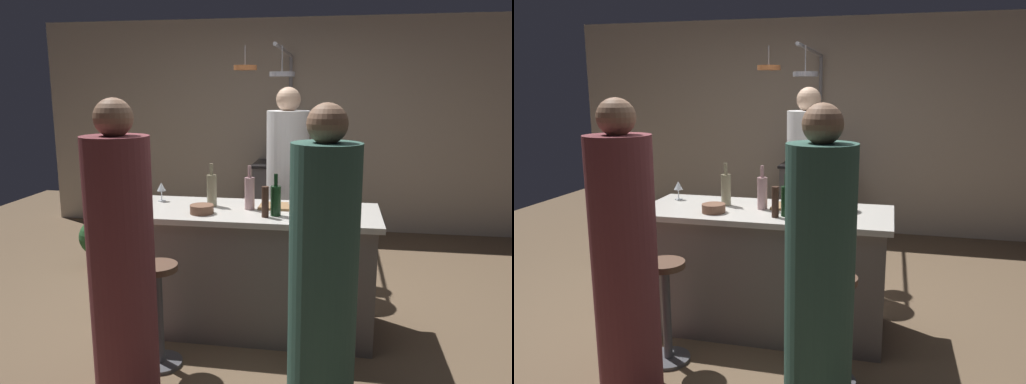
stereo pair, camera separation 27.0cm
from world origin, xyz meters
The scene contains 22 objects.
ground_plane centered at (0.00, 0.00, 0.00)m, with size 9.00×9.00×0.00m, color brown.
back_wall centered at (0.00, 2.85, 1.30)m, with size 6.40×0.16×2.60m, color #BCAD99.
kitchen_island centered at (0.00, 0.00, 0.45)m, with size 1.80×0.72×0.90m.
stove_range centered at (0.00, 2.45, 0.45)m, with size 0.80×0.64×0.89m.
chef centered at (0.15, 0.93, 0.82)m, with size 0.37×0.37×1.77m.
bar_stool_right centered at (0.58, -0.62, 0.38)m, with size 0.28×0.28×0.68m.
guest_right centered at (0.54, -0.98, 0.78)m, with size 0.36×0.36×1.68m.
bar_stool_left centered at (-0.50, -0.62, 0.38)m, with size 0.28×0.28×0.68m.
guest_left centered at (-0.55, -0.99, 0.79)m, with size 0.36×0.36×1.70m.
overhead_pot_rack centered at (-0.05, 1.96, 1.64)m, with size 0.58×1.55×2.17m.
potted_plant centered at (-1.69, 0.93, 0.30)m, with size 0.36×0.36×0.52m.
cutting_board centered at (0.20, 0.10, 0.91)m, with size 0.32×0.22×0.02m, color #997047.
pepper_mill centered at (0.12, -0.19, 1.01)m, with size 0.05×0.05×0.21m, color #382319.
wine_bottle_green centered at (0.48, 0.26, 1.02)m, with size 0.07×0.07×0.30m.
wine_bottle_rose centered at (-0.02, 0.02, 1.02)m, with size 0.07×0.07×0.32m.
wine_bottle_white centered at (-0.32, 0.07, 1.02)m, with size 0.07×0.07×0.32m.
wine_bottle_red centered at (0.18, -0.14, 1.01)m, with size 0.07×0.07×0.29m.
wine_bottle_amber centered at (0.50, -0.16, 1.02)m, with size 0.07×0.07×0.31m.
wine_glass_near_left_guest centered at (-0.74, 0.17, 1.01)m, with size 0.07×0.07×0.15m.
wine_glass_by_chef centered at (0.30, -0.10, 1.01)m, with size 0.07×0.07×0.15m.
mixing_bowl_wooden centered at (-0.33, -0.16, 0.93)m, with size 0.17×0.17×0.06m, color brown.
mixing_bowl_ceramic centered at (0.55, 0.09, 0.93)m, with size 0.20×0.20×0.07m, color silver.
Camera 2 is at (0.86, -3.34, 1.74)m, focal length 34.71 mm.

